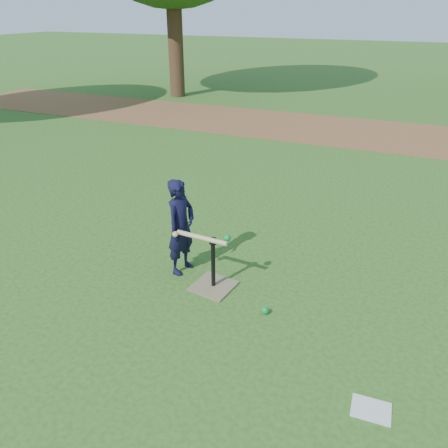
% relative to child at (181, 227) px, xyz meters
% --- Properties ---
extents(ground, '(80.00, 80.00, 0.00)m').
position_rel_child_xyz_m(ground, '(0.60, -0.24, -0.57)').
color(ground, '#285116').
rests_on(ground, ground).
extents(dirt_strip, '(24.00, 3.00, 0.01)m').
position_rel_child_xyz_m(dirt_strip, '(0.60, 7.26, -0.57)').
color(dirt_strip, brown).
rests_on(dirt_strip, ground).
extents(child, '(0.33, 0.45, 1.14)m').
position_rel_child_xyz_m(child, '(0.00, 0.00, 0.00)').
color(child, black).
rests_on(child, ground).
extents(wiffle_ball_ground, '(0.08, 0.08, 0.08)m').
position_rel_child_xyz_m(wiffle_ball_ground, '(1.16, -0.40, -0.53)').
color(wiffle_ball_ground, '#0C8630').
rests_on(wiffle_ball_ground, ground).
extents(clipboard, '(0.31, 0.24, 0.01)m').
position_rel_child_xyz_m(clipboard, '(2.30, -1.21, -0.57)').
color(clipboard, silver).
rests_on(clipboard, ground).
extents(batting_tee, '(0.49, 0.49, 0.61)m').
position_rel_child_xyz_m(batting_tee, '(0.48, -0.18, -0.46)').
color(batting_tee, '#77684B').
rests_on(batting_tee, ground).
extents(swing_action, '(0.64, 0.18, 0.09)m').
position_rel_child_xyz_m(swing_action, '(0.38, -0.19, 0.04)').
color(swing_action, tan).
rests_on(swing_action, ground).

